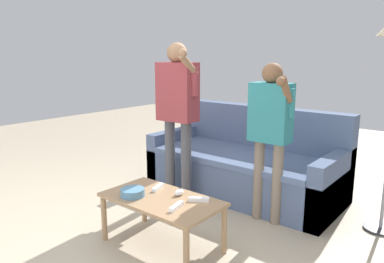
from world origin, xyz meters
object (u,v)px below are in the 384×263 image
object	(u,v)px
player_right	(270,125)
game_remote_wand_near	(199,199)
coffee_table	(162,204)
game_remote_nunchuk	(179,192)
player_left	(177,104)
couch	(246,165)
game_remote_wand_far	(176,206)
game_remote_wand_spare	(158,187)
snack_bowl	(133,192)

from	to	relation	value
player_right	game_remote_wand_near	bearing A→B (deg)	-100.64
coffee_table	game_remote_nunchuk	xyz separation A→B (m)	(0.07, 0.13, 0.08)
coffee_table	player_left	size ratio (longest dim) A/B	0.58
game_remote_nunchuk	player_left	distance (m)	1.08
couch	coffee_table	bearing A→B (deg)	-85.48
player_left	game_remote_wand_far	xyz separation A→B (m)	(0.76, -0.88, -0.59)
game_remote_nunchuk	coffee_table	bearing A→B (deg)	-118.56
player_right	game_remote_wand_near	world-z (taller)	player_right
couch	game_remote_wand_spare	size ratio (longest dim) A/B	13.03
snack_bowl	player_left	distance (m)	1.14
snack_bowl	couch	bearing A→B (deg)	86.84
game_remote_wand_near	game_remote_wand_spare	bearing A→B (deg)	-178.56
couch	game_remote_wand_far	size ratio (longest dim) A/B	12.57
game_remote_wand_near	game_remote_wand_spare	distance (m)	0.42
couch	game_remote_nunchuk	bearing A→B (deg)	-82.08
snack_bowl	game_remote_wand_far	bearing A→B (deg)	5.31
coffee_table	game_remote_wand_near	bearing A→B (deg)	26.14
player_left	game_remote_wand_near	bearing A→B (deg)	-39.98
player_right	snack_bowl	bearing A→B (deg)	-120.44
coffee_table	player_right	distance (m)	1.15
game_remote_nunchuk	player_left	world-z (taller)	player_left
game_remote_wand_spare	player_left	bearing A→B (deg)	119.47
snack_bowl	game_remote_wand_spare	size ratio (longest dim) A/B	1.20
coffee_table	game_remote_wand_far	size ratio (longest dim) A/B	5.77
game_remote_nunchuk	game_remote_wand_far	size ratio (longest dim) A/B	0.54
snack_bowl	game_remote_nunchuk	size ratio (longest dim) A/B	2.14
snack_bowl	game_remote_wand_near	world-z (taller)	snack_bowl
game_remote_wand_spare	game_remote_wand_near	bearing A→B (deg)	1.44
coffee_table	game_remote_wand_spare	world-z (taller)	game_remote_wand_spare
snack_bowl	game_remote_wand_far	size ratio (longest dim) A/B	1.16
couch	player_left	distance (m)	1.04
coffee_table	game_remote_wand_far	distance (m)	0.24
game_remote_nunchuk	game_remote_wand_far	xyz separation A→B (m)	(0.15, -0.20, -0.01)
game_remote_wand_near	game_remote_wand_far	xyz separation A→B (m)	(-0.04, -0.21, -0.00)
couch	game_remote_wand_spare	bearing A→B (deg)	-91.69
coffee_table	game_remote_wand_spare	bearing A→B (deg)	142.15
game_remote_wand_far	game_remote_wand_spare	bearing A→B (deg)	152.42
player_right	couch	bearing A→B (deg)	135.88
player_right	game_remote_wand_far	bearing A→B (deg)	-100.93
player_left	game_remote_wand_far	bearing A→B (deg)	-49.16
player_right	game_remote_nunchuk	bearing A→B (deg)	-113.25
couch	game_remote_wand_near	bearing A→B (deg)	-73.95
game_remote_wand_far	game_remote_wand_spare	size ratio (longest dim) A/B	1.04
player_left	game_remote_wand_near	size ratio (longest dim) A/B	10.80
couch	game_remote_wand_spare	xyz separation A→B (m)	(-0.04, -1.33, 0.12)
game_remote_nunchuk	game_remote_wand_spare	bearing A→B (deg)	-177.95
coffee_table	game_remote_wand_far	xyz separation A→B (m)	(0.22, -0.08, 0.07)
couch	player_left	size ratio (longest dim) A/B	1.27
coffee_table	player_right	xyz separation A→B (m)	(0.41, 0.93, 0.54)
snack_bowl	player_right	size ratio (longest dim) A/B	0.13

